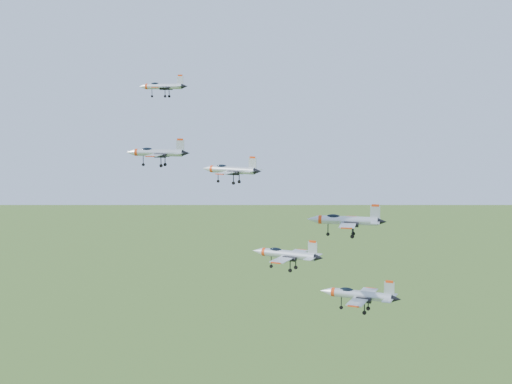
% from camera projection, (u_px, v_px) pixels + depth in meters
% --- Properties ---
extents(jet_lead, '(10.80, 8.96, 2.88)m').
position_uv_depth(jet_lead, '(162.00, 86.00, 142.87)').
color(jet_lead, '#B0B7BD').
extents(jet_left_high, '(11.32, 9.35, 3.03)m').
position_uv_depth(jet_left_high, '(231.00, 170.00, 119.64)').
color(jet_left_high, '#B0B7BD').
extents(jet_right_high, '(10.40, 8.75, 2.79)m').
position_uv_depth(jet_right_high, '(157.00, 152.00, 110.03)').
color(jet_right_high, '#B0B7BD').
extents(jet_left_low, '(13.61, 11.45, 3.66)m').
position_uv_depth(jet_left_low, '(345.00, 220.00, 121.23)').
color(jet_left_low, '#B0B7BD').
extents(jet_right_low, '(11.87, 9.80, 3.17)m').
position_uv_depth(jet_right_low, '(286.00, 254.00, 108.92)').
color(jet_right_low, '#B0B7BD').
extents(jet_trail, '(13.42, 11.00, 3.60)m').
position_uv_depth(jet_trail, '(359.00, 295.00, 114.68)').
color(jet_trail, '#B0B7BD').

